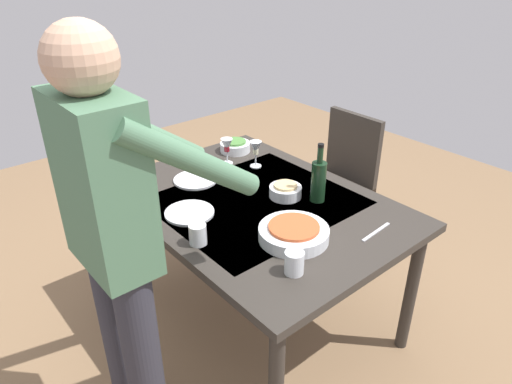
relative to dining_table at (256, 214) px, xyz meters
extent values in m
plane|color=#846647|center=(0.00, 0.00, -0.68)|extent=(6.00, 6.00, 0.00)
cube|color=#332D28|center=(0.00, 0.00, 0.05)|extent=(1.43, 1.04, 0.04)
cube|color=beige|center=(0.00, 0.00, 0.07)|extent=(0.79, 0.88, 0.00)
cylinder|color=#332D28|center=(-0.64, -0.45, -0.32)|extent=(0.06, 0.06, 0.71)
cylinder|color=#332D28|center=(0.64, -0.45, -0.32)|extent=(0.06, 0.06, 0.71)
cylinder|color=#332D28|center=(0.64, 0.45, -0.32)|extent=(0.06, 0.06, 0.71)
cube|color=black|center=(0.20, -0.82, -0.23)|extent=(0.40, 0.40, 0.04)
cube|color=#332D28|center=(0.20, -1.00, 0.02)|extent=(0.40, 0.04, 0.45)
cylinder|color=#332D28|center=(0.03, -0.99, -0.45)|extent=(0.04, 0.04, 0.43)
cylinder|color=#332D28|center=(0.37, -0.99, -0.45)|extent=(0.04, 0.04, 0.43)
cylinder|color=#332D28|center=(0.03, -0.65, -0.45)|extent=(0.04, 0.04, 0.43)
cylinder|color=#332D28|center=(0.37, -0.65, -0.45)|extent=(0.04, 0.04, 0.43)
cylinder|color=#2D2D38|center=(-0.08, 0.80, -0.24)|extent=(0.14, 0.14, 0.88)
cylinder|color=#2D2D38|center=(-0.28, 0.80, -0.24)|extent=(0.14, 0.14, 0.88)
cube|color=#4C7556|center=(-0.18, 0.80, 0.50)|extent=(0.36, 0.20, 0.60)
sphere|color=tan|center=(-0.18, 0.80, 0.90)|extent=(0.22, 0.22, 0.22)
cylinder|color=#4C7556|center=(-0.01, 0.56, 0.58)|extent=(0.08, 0.52, 0.40)
cylinder|color=#4C7556|center=(-0.35, 0.56, 0.58)|extent=(0.08, 0.52, 0.40)
cylinder|color=black|center=(-0.19, -0.23, 0.17)|extent=(0.07, 0.07, 0.20)
cylinder|color=black|center=(-0.19, -0.23, 0.31)|extent=(0.03, 0.03, 0.08)
cylinder|color=black|center=(-0.19, -0.23, 0.36)|extent=(0.03, 0.03, 0.02)
cylinder|color=white|center=(0.30, -0.25, 0.08)|extent=(0.06, 0.06, 0.01)
cylinder|color=white|center=(0.30, -0.25, 0.11)|extent=(0.01, 0.01, 0.07)
cone|color=white|center=(0.30, -0.25, 0.19)|extent=(0.07, 0.07, 0.07)
cylinder|color=beige|center=(0.30, -0.25, 0.16)|extent=(0.03, 0.03, 0.03)
cylinder|color=white|center=(0.44, -0.16, 0.08)|extent=(0.06, 0.06, 0.01)
cylinder|color=white|center=(0.44, -0.16, 0.11)|extent=(0.01, 0.01, 0.07)
cone|color=white|center=(0.44, -0.16, 0.19)|extent=(0.07, 0.07, 0.07)
cylinder|color=maroon|center=(0.44, -0.16, 0.16)|extent=(0.03, 0.03, 0.03)
cylinder|color=silver|center=(-0.52, 0.25, 0.12)|extent=(0.08, 0.08, 0.09)
cylinder|color=silver|center=(0.64, 0.33, 0.12)|extent=(0.07, 0.07, 0.10)
cylinder|color=silver|center=(-0.12, 0.42, 0.12)|extent=(0.07, 0.07, 0.09)
cylinder|color=silver|center=(-0.35, 0.09, 0.10)|extent=(0.30, 0.30, 0.05)
cylinder|color=#C6562D|center=(-0.35, 0.09, 0.12)|extent=(0.22, 0.22, 0.03)
cylinder|color=silver|center=(0.55, -0.30, 0.10)|extent=(0.18, 0.18, 0.05)
cylinder|color=#4C843D|center=(0.55, -0.30, 0.12)|extent=(0.13, 0.13, 0.03)
cylinder|color=silver|center=(-0.06, -0.14, 0.10)|extent=(0.16, 0.16, 0.05)
cylinder|color=tan|center=(-0.06, -0.14, 0.12)|extent=(0.12, 0.12, 0.03)
cylinder|color=silver|center=(0.11, 0.31, 0.08)|extent=(0.23, 0.23, 0.01)
cylinder|color=silver|center=(0.37, 0.10, 0.08)|extent=(0.23, 0.23, 0.01)
cube|color=silver|center=(-0.55, -0.22, 0.07)|extent=(0.03, 0.20, 0.00)
camera|label=1|loc=(-1.51, 1.28, 1.19)|focal=32.77mm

